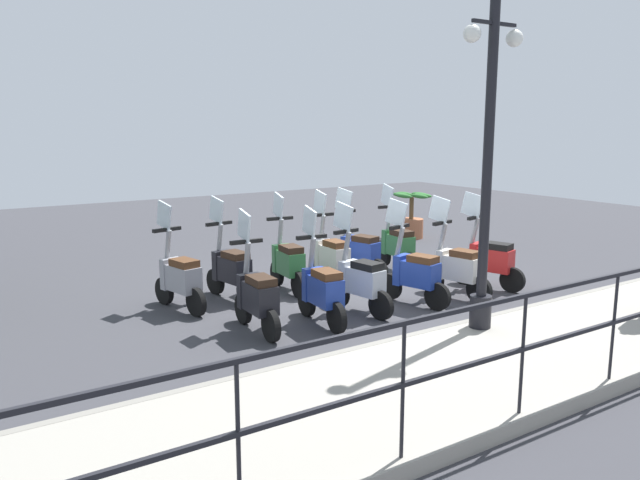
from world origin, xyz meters
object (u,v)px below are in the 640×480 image
(lamp_post_near, at_px, (486,186))
(scooter_far_1, at_px, (358,251))
(scooter_near_0, at_px, (489,259))
(scooter_far_3, at_px, (287,261))
(scooter_near_2, at_px, (414,273))
(scooter_far_5, at_px, (179,277))
(scooter_near_5, at_px, (256,296))
(scooter_far_4, at_px, (230,268))
(scooter_far_0, at_px, (397,244))
(potted_palm, at_px, (411,219))
(scooter_near_3, at_px, (360,280))
(scooter_near_1, at_px, (456,267))
(scooter_near_4, at_px, (321,289))
(scooter_far_2, at_px, (331,256))

(lamp_post_near, height_order, scooter_far_1, lamp_post_near)
(scooter_near_0, relative_size, scooter_far_3, 1.00)
(scooter_near_2, bearing_deg, scooter_far_5, 46.71)
(scooter_near_2, height_order, scooter_near_5, same)
(scooter_far_4, relative_size, scooter_far_5, 1.00)
(scooter_far_3, bearing_deg, scooter_near_5, 144.67)
(lamp_post_near, relative_size, scooter_far_0, 2.56)
(scooter_near_5, bearing_deg, scooter_far_1, -58.02)
(potted_palm, relative_size, scooter_near_0, 0.69)
(scooter_near_3, bearing_deg, scooter_near_2, -105.32)
(scooter_near_1, bearing_deg, scooter_near_0, -93.82)
(scooter_near_2, distance_m, scooter_far_4, 2.72)
(scooter_far_3, bearing_deg, scooter_near_3, -164.71)
(scooter_near_5, bearing_deg, scooter_far_4, -10.84)
(scooter_near_0, height_order, scooter_far_1, same)
(scooter_near_5, bearing_deg, potted_palm, -54.19)
(scooter_near_2, xyz_separation_m, scooter_far_3, (1.66, 1.15, 0.00))
(scooter_near_5, bearing_deg, scooter_far_5, 20.21)
(scooter_near_3, relative_size, scooter_near_4, 1.00)
(potted_palm, xyz_separation_m, scooter_near_4, (-4.16, 5.24, 0.04))
(scooter_near_1, bearing_deg, scooter_far_2, 21.85)
(scooter_near_0, distance_m, scooter_near_1, 0.86)
(scooter_near_2, bearing_deg, scooter_near_4, 75.97)
(scooter_near_3, distance_m, scooter_far_5, 2.54)
(scooter_near_5, xyz_separation_m, scooter_far_5, (1.46, 0.46, 0.00))
(scooter_near_0, bearing_deg, potted_palm, -42.88)
(potted_palm, relative_size, scooter_near_4, 0.69)
(potted_palm, bearing_deg, scooter_near_0, 154.15)
(potted_palm, height_order, scooter_near_0, scooter_near_0)
(scooter_far_3, bearing_deg, scooter_near_0, -113.77)
(scooter_near_3, height_order, scooter_near_5, same)
(scooter_near_4, relative_size, scooter_far_0, 1.00)
(scooter_near_3, xyz_separation_m, scooter_near_4, (-0.11, 0.71, 0.00))
(scooter_near_2, distance_m, scooter_far_3, 2.02)
(potted_palm, distance_m, scooter_far_1, 4.14)
(lamp_post_near, xyz_separation_m, scooter_near_4, (1.54, 1.32, -1.40))
(scooter_near_4, height_order, scooter_far_5, same)
(scooter_near_3, height_order, scooter_far_5, same)
(scooter_far_2, bearing_deg, scooter_near_4, 143.58)
(scooter_near_3, distance_m, scooter_far_1, 2.00)
(scooter_near_1, bearing_deg, potted_palm, -45.79)
(scooter_far_2, relative_size, scooter_far_5, 1.00)
(scooter_near_0, bearing_deg, scooter_near_4, 73.98)
(potted_palm, xyz_separation_m, scooter_far_4, (-2.43, 5.73, 0.04))
(scooter_near_3, bearing_deg, scooter_near_4, 90.25)
(scooter_near_3, relative_size, scooter_far_0, 1.00)
(scooter_near_0, relative_size, scooter_far_4, 1.00)
(scooter_near_4, relative_size, scooter_far_3, 1.00)
(potted_palm, bearing_deg, scooter_far_0, 134.09)
(scooter_near_3, xyz_separation_m, scooter_far_2, (1.52, -0.55, 0.00))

